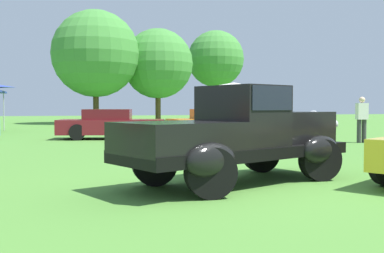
{
  "coord_description": "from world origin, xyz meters",
  "views": [
    {
      "loc": [
        -3.1,
        -7.47,
        1.35
      ],
      "look_at": [
        -0.18,
        2.97,
        0.87
      ],
      "focal_mm": 43.61,
      "sensor_mm": 36.0,
      "label": 1
    }
  ],
  "objects_px": {
    "show_car_orange": "(220,123)",
    "canopy_tent_center_field": "(234,87)",
    "show_car_burgundy": "(111,124)",
    "feature_pickup_truck": "(239,134)",
    "spectator_between_cars": "(362,118)"
  },
  "relations": [
    {
      "from": "show_car_burgundy",
      "to": "feature_pickup_truck",
      "type": "bearing_deg",
      "value": -84.99
    },
    {
      "from": "show_car_burgundy",
      "to": "show_car_orange",
      "type": "xyz_separation_m",
      "value": [
        4.77,
        0.14,
        0.0
      ]
    },
    {
      "from": "show_car_burgundy",
      "to": "canopy_tent_center_field",
      "type": "distance_m",
      "value": 9.86
    },
    {
      "from": "feature_pickup_truck",
      "to": "spectator_between_cars",
      "type": "bearing_deg",
      "value": 43.3
    },
    {
      "from": "spectator_between_cars",
      "to": "canopy_tent_center_field",
      "type": "relative_size",
      "value": 0.53
    },
    {
      "from": "show_car_burgundy",
      "to": "show_car_orange",
      "type": "bearing_deg",
      "value": 1.63
    },
    {
      "from": "show_car_burgundy",
      "to": "show_car_orange",
      "type": "relative_size",
      "value": 0.96
    },
    {
      "from": "show_car_burgundy",
      "to": "canopy_tent_center_field",
      "type": "relative_size",
      "value": 1.43
    },
    {
      "from": "feature_pickup_truck",
      "to": "show_car_orange",
      "type": "relative_size",
      "value": 0.97
    },
    {
      "from": "show_car_orange",
      "to": "spectator_between_cars",
      "type": "xyz_separation_m",
      "value": [
        3.89,
        -4.63,
        0.31
      ]
    },
    {
      "from": "show_car_burgundy",
      "to": "canopy_tent_center_field",
      "type": "bearing_deg",
      "value": 38.01
    },
    {
      "from": "show_car_orange",
      "to": "canopy_tent_center_field",
      "type": "xyz_separation_m",
      "value": [
        2.86,
        5.83,
        1.82
      ]
    },
    {
      "from": "show_car_orange",
      "to": "show_car_burgundy",
      "type": "bearing_deg",
      "value": -178.37
    },
    {
      "from": "feature_pickup_truck",
      "to": "spectator_between_cars",
      "type": "distance_m",
      "value": 10.5
    },
    {
      "from": "spectator_between_cars",
      "to": "feature_pickup_truck",
      "type": "bearing_deg",
      "value": -136.7
    }
  ]
}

